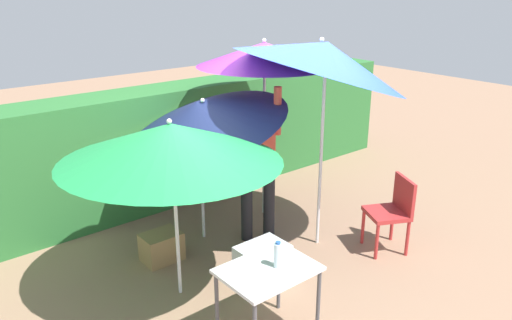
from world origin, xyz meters
TOP-DOWN VIEW (x-y plane):
  - ground_plane at (0.00, 0.00)m, footprint 24.00×24.00m
  - hedge_row at (0.00, 2.19)m, footprint 8.00×0.70m
  - umbrella_rainbow at (-1.20, 0.07)m, footprint 2.09×2.09m
  - umbrella_orange at (-0.36, 0.84)m, footprint 1.99×1.96m
  - umbrella_yellow at (0.64, -0.06)m, footprint 2.00×1.96m
  - umbrella_navy at (0.66, 0.95)m, footprint 1.70×1.70m
  - person_vendor at (0.15, 0.45)m, footprint 0.54×0.35m
  - chair_plastic at (1.19, -0.74)m, footprint 0.59×0.59m
  - cooler_box at (-0.38, -0.28)m, footprint 0.52×0.39m
  - crate_cardboard at (-1.03, 0.74)m, footprint 0.43×0.32m
  - folding_table at (-0.95, -1.03)m, footprint 0.80×0.60m
  - bottle_water at (-0.87, -1.06)m, footprint 0.07×0.07m

SIDE VIEW (x-z plane):
  - ground_plane at x=0.00m, z-range 0.00..0.00m
  - crate_cardboard at x=-1.03m, z-range 0.00..0.33m
  - cooler_box at x=-0.38m, z-range 0.00..0.38m
  - chair_plastic at x=1.19m, z-range 0.07..0.96m
  - folding_table at x=-0.95m, z-range 0.27..0.98m
  - hedge_row at x=0.00m, z-range 0.00..1.63m
  - bottle_water at x=-0.87m, z-range 0.71..0.95m
  - person_vendor at x=0.15m, z-range -0.01..1.87m
  - umbrella_orange at x=-0.36m, z-range 0.53..2.61m
  - umbrella_rainbow at x=-1.20m, z-range 0.69..2.53m
  - umbrella_navy at x=0.66m, z-range 0.98..3.32m
  - umbrella_yellow at x=0.64m, z-range 0.85..3.60m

